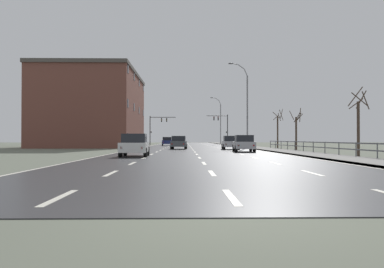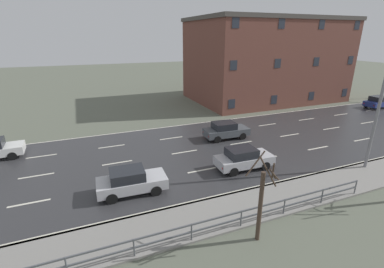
{
  "view_description": "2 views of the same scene",
  "coord_description": "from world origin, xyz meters",
  "px_view_note": "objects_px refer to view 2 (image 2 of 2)",
  "views": [
    {
      "loc": [
        -0.96,
        -5.74,
        1.21
      ],
      "look_at": [
        0.48,
        65.48,
        2.16
      ],
      "focal_mm": 35.43,
      "sensor_mm": 36.0,
      "label": 1
    },
    {
      "loc": [
        19.41,
        27.14,
        9.01
      ],
      "look_at": [
        0.0,
        35.06,
        1.51
      ],
      "focal_mm": 25.7,
      "sensor_mm": 36.0,
      "label": 2
    }
  ],
  "objects_px": {
    "street_lamp_midground": "(380,90)",
    "brick_building": "(265,60)",
    "car_far_right": "(243,158)",
    "car_distant": "(226,130)",
    "car_near_left": "(379,102)",
    "car_far_left": "(131,181)"
  },
  "relations": [
    {
      "from": "car_distant",
      "to": "street_lamp_midground",
      "type": "bearing_deg",
      "value": 37.72
    },
    {
      "from": "car_near_left",
      "to": "car_far_left",
      "type": "bearing_deg",
      "value": -78.22
    },
    {
      "from": "car_near_left",
      "to": "car_far_right",
      "type": "xyz_separation_m",
      "value": [
        8.43,
        -26.11,
        0.0
      ]
    },
    {
      "from": "brick_building",
      "to": "car_far_right",
      "type": "bearing_deg",
      "value": -38.82
    },
    {
      "from": "car_far_left",
      "to": "car_distant",
      "type": "bearing_deg",
      "value": 124.76
    },
    {
      "from": "car_far_left",
      "to": "car_distant",
      "type": "xyz_separation_m",
      "value": [
        -6.15,
        9.84,
        0.0
      ]
    },
    {
      "from": "street_lamp_midground",
      "to": "brick_building",
      "type": "height_order",
      "value": "street_lamp_midground"
    },
    {
      "from": "street_lamp_midground",
      "to": "car_near_left",
      "type": "height_order",
      "value": "street_lamp_midground"
    },
    {
      "from": "street_lamp_midground",
      "to": "brick_building",
      "type": "bearing_deg",
      "value": 161.91
    },
    {
      "from": "car_near_left",
      "to": "car_distant",
      "type": "bearing_deg",
      "value": -86.55
    },
    {
      "from": "car_far_left",
      "to": "brick_building",
      "type": "height_order",
      "value": "brick_building"
    },
    {
      "from": "car_far_right",
      "to": "car_far_left",
      "type": "xyz_separation_m",
      "value": [
        0.25,
        -8.03,
        0.0
      ]
    },
    {
      "from": "street_lamp_midground",
      "to": "brick_building",
      "type": "xyz_separation_m",
      "value": [
        -22.36,
        7.3,
        0.07
      ]
    },
    {
      "from": "street_lamp_midground",
      "to": "car_distant",
      "type": "height_order",
      "value": "street_lamp_midground"
    },
    {
      "from": "car_far_right",
      "to": "brick_building",
      "type": "bearing_deg",
      "value": 143.07
    },
    {
      "from": "car_near_left",
      "to": "street_lamp_midground",
      "type": "bearing_deg",
      "value": -59.69
    },
    {
      "from": "car_far_right",
      "to": "car_distant",
      "type": "relative_size",
      "value": 0.99
    },
    {
      "from": "street_lamp_midground",
      "to": "car_distant",
      "type": "relative_size",
      "value": 2.77
    },
    {
      "from": "brick_building",
      "to": "car_near_left",
      "type": "bearing_deg",
      "value": 44.61
    },
    {
      "from": "car_distant",
      "to": "car_near_left",
      "type": "bearing_deg",
      "value": 98.6
    },
    {
      "from": "street_lamp_midground",
      "to": "brick_building",
      "type": "relative_size",
      "value": 0.55
    },
    {
      "from": "car_far_left",
      "to": "car_distant",
      "type": "distance_m",
      "value": 11.61
    }
  ]
}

